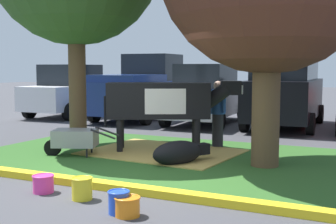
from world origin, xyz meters
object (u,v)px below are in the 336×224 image
object	(u,v)px
hatchback_white	(71,91)
pickup_truck_maroon	(143,89)
bucket_orange	(127,206)
suv_black	(285,88)
calf_lying	(179,153)
bucket_yellow	(82,188)
sedan_silver	(206,95)
cow_holstein	(163,101)
person_handler	(218,112)
wheelbarrow	(74,139)
bucket_blue	(119,202)
bucket_pink	(43,183)

from	to	relation	value
hatchback_white	pickup_truck_maroon	world-z (taller)	pickup_truck_maroon
bucket_orange	suv_black	world-z (taller)	suv_black
calf_lying	bucket_yellow	bearing A→B (deg)	-95.59
pickup_truck_maroon	sedan_silver	size ratio (longest dim) A/B	1.23
cow_holstein	bucket_orange	distance (m)	4.72
suv_black	calf_lying	bearing A→B (deg)	-95.84
calf_lying	bucket_yellow	size ratio (longest dim) A/B	3.93
bucket_orange	suv_black	bearing A→B (deg)	90.10
person_handler	wheelbarrow	size ratio (longest dim) A/B	1.00
bucket_yellow	bucket_blue	distance (m)	0.88
person_handler	sedan_silver	bearing A→B (deg)	114.45
cow_holstein	pickup_truck_maroon	world-z (taller)	pickup_truck_maroon
bucket_pink	bucket_orange	xyz separation A→B (m)	(1.73, -0.40, -0.01)
wheelbarrow	bucket_blue	bearing A→B (deg)	-44.64
cow_holstein	sedan_silver	world-z (taller)	sedan_silver
calf_lying	sedan_silver	size ratio (longest dim) A/B	0.29
hatchback_white	pickup_truck_maroon	size ratio (longest dim) A/B	0.82
calf_lying	bucket_orange	size ratio (longest dim) A/B	3.74
suv_black	pickup_truck_maroon	bearing A→B (deg)	176.96
bucket_blue	pickup_truck_maroon	world-z (taller)	pickup_truck_maroon
person_handler	cow_holstein	bearing A→B (deg)	-135.89
hatchback_white	calf_lying	bearing A→B (deg)	-40.39
sedan_silver	bucket_blue	bearing A→B (deg)	-75.46
bucket_yellow	hatchback_white	size ratio (longest dim) A/B	0.07
pickup_truck_maroon	suv_black	xyz separation A→B (m)	(5.33, -0.28, 0.16)
cow_holstein	person_handler	xyz separation A→B (m)	(0.98, 0.95, -0.30)
calf_lying	pickup_truck_maroon	world-z (taller)	pickup_truck_maroon
bucket_yellow	wheelbarrow	bearing A→B (deg)	129.30
bucket_blue	bucket_orange	bearing A→B (deg)	-13.06
bucket_blue	sedan_silver	distance (m)	9.90
wheelbarrow	bucket_pink	world-z (taller)	wheelbarrow
suv_black	bucket_blue	bearing A→B (deg)	-90.79
person_handler	hatchback_white	size ratio (longest dim) A/B	0.36
bucket_pink	pickup_truck_maroon	xyz separation A→B (m)	(-3.61, 9.69, 0.97)
pickup_truck_maroon	suv_black	bearing A→B (deg)	-3.04
bucket_yellow	sedan_silver	distance (m)	9.42
wheelbarrow	calf_lying	bearing A→B (deg)	4.69
bucket_pink	bucket_yellow	world-z (taller)	bucket_yellow
bucket_orange	sedan_silver	xyz separation A→B (m)	(-2.63, 9.58, 0.85)
bucket_pink	sedan_silver	size ratio (longest dim) A/B	0.08
sedan_silver	suv_black	size ratio (longest dim) A/B	0.96
wheelbarrow	suv_black	bearing A→B (deg)	65.98
cow_holstein	bucket_pink	xyz separation A→B (m)	(-0.10, -3.91, -1.01)
person_handler	hatchback_white	xyz separation A→B (m)	(-7.69, 4.38, 0.13)
cow_holstein	person_handler	bearing A→B (deg)	44.11
person_handler	sedan_silver	world-z (taller)	sedan_silver
sedan_silver	bucket_pink	bearing A→B (deg)	-84.43
suv_black	bucket_orange	bearing A→B (deg)	-89.90
bucket_yellow	bucket_blue	size ratio (longest dim) A/B	1.07
suv_black	bucket_yellow	bearing A→B (deg)	-95.77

